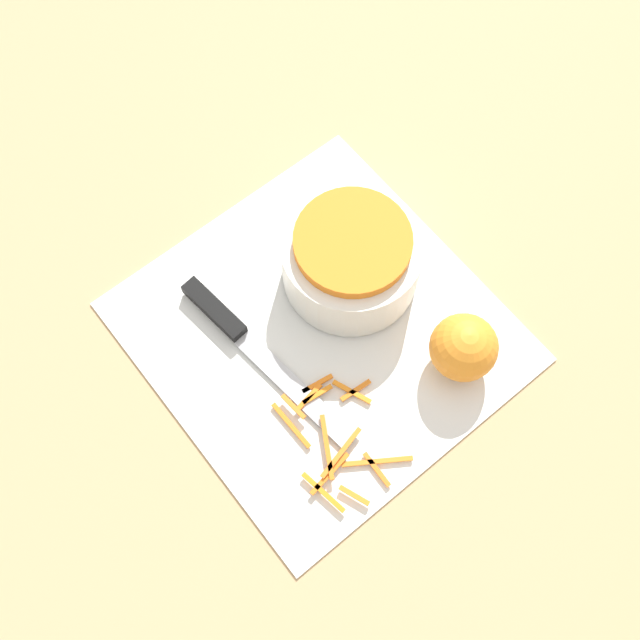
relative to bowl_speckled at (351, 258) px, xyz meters
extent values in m
plane|color=tan|center=(0.03, -0.07, -0.05)|extent=(4.00, 4.00, 0.00)
cube|color=silver|center=(0.03, -0.07, -0.05)|extent=(0.38, 0.36, 0.01)
cylinder|color=silver|center=(0.00, 0.00, -0.01)|extent=(0.15, 0.15, 0.07)
cylinder|color=orange|center=(0.00, 0.00, 0.04)|extent=(0.13, 0.13, 0.02)
cube|color=black|center=(-0.06, -0.15, -0.03)|extent=(0.09, 0.03, 0.02)
cube|color=#B2B2B7|center=(0.07, -0.13, -0.04)|extent=(0.17, 0.04, 0.00)
sphere|color=orange|center=(0.15, 0.03, -0.01)|extent=(0.07, 0.07, 0.07)
cube|color=orange|center=(0.08, -0.11, -0.04)|extent=(0.01, 0.04, 0.00)
cube|color=orange|center=(0.14, -0.15, -0.03)|extent=(0.06, 0.04, 0.00)
cube|color=orange|center=(0.09, -0.13, -0.04)|extent=(0.01, 0.04, 0.00)
cube|color=orange|center=(0.19, -0.12, -0.04)|extent=(0.04, 0.01, 0.00)
cube|color=orange|center=(0.08, -0.15, -0.03)|extent=(0.03, 0.01, 0.00)
cube|color=orange|center=(0.17, -0.18, -0.04)|extent=(0.06, 0.01, 0.00)
cube|color=orange|center=(0.11, -0.08, -0.04)|extent=(0.01, 0.04, 0.00)
cube|color=orange|center=(0.10, -0.16, -0.04)|extent=(0.06, 0.01, 0.00)
cube|color=orange|center=(0.09, -0.12, -0.04)|extent=(0.01, 0.04, 0.00)
cube|color=orange|center=(0.15, -0.14, -0.03)|extent=(0.02, 0.06, 0.00)
cube|color=orange|center=(0.11, -0.09, -0.04)|extent=(0.04, 0.02, 0.00)
cube|color=orange|center=(0.18, -0.12, -0.04)|extent=(0.05, 0.06, 0.00)
cube|color=orange|center=(0.16, -0.16, -0.04)|extent=(0.01, 0.06, 0.00)
cube|color=orange|center=(0.20, -0.16, -0.04)|extent=(0.03, 0.02, 0.00)
camera|label=1|loc=(0.26, -0.26, 0.73)|focal=42.00mm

